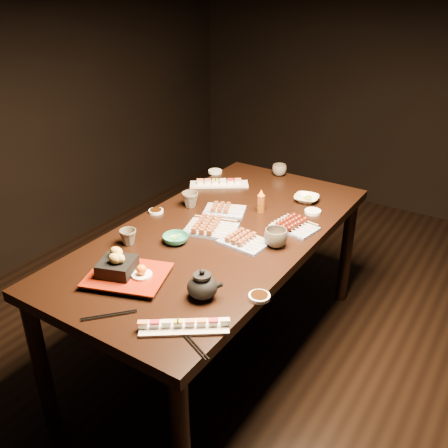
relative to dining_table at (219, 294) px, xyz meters
The scene contains 23 objects.
ground 0.49m from the dining_table, 15.96° to the right, with size 5.00×5.00×0.00m, color black.
dining_table is the anchor object (origin of this frame).
sushi_platter_near 0.85m from the dining_table, 65.88° to the right, with size 0.32×0.09×0.04m, color white, non-canonical shape.
sushi_platter_far 0.71m from the dining_table, 123.16° to the left, with size 0.34×0.10×0.04m, color white, non-canonical shape.
yakitori_plate_center 0.41m from the dining_table, 162.97° to the right, with size 0.25×0.18×0.06m, color #828EB6, non-canonical shape.
yakitori_plate_right 0.44m from the dining_table, 11.61° to the right, with size 0.22×0.16×0.06m, color #828EB6, non-canonical shape.
yakitori_plate_left 0.46m from the dining_table, 115.18° to the left, with size 0.21×0.15×0.05m, color #828EB6, non-canonical shape.
tsukune_plate 0.55m from the dining_table, 37.56° to the left, with size 0.21×0.15×0.05m, color #828EB6, non-canonical shape.
edamame_bowl_green 0.46m from the dining_table, 118.01° to the right, with size 0.12×0.12×0.04m, color #27795F.
edamame_bowl_cream 0.72m from the dining_table, 69.40° to the left, with size 0.13×0.13×0.03m, color beige.
tempura_tray 0.71m from the dining_table, 98.36° to the right, with size 0.32×0.26×0.12m, color black, non-canonical shape.
teacup_near_left 0.60m from the dining_table, 130.35° to the right, with size 0.08×0.08×0.07m, color #4F473C.
teacup_mid_right 0.52m from the dining_table, ahead, with size 0.11×0.11×0.09m, color #4F473C.
teacup_far_left 0.53m from the dining_table, 151.37° to the left, with size 0.09×0.09×0.08m, color #4F473C.
teacup_far_right 0.94m from the dining_table, 96.58° to the left, with size 0.09×0.09×0.07m, color #4F473C.
teapot 0.70m from the dining_table, 63.01° to the right, with size 0.14×0.14×0.12m, color black, non-canonical shape.
condiment_bottle 0.54m from the dining_table, 78.48° to the left, with size 0.04×0.04×0.13m, color #65330D.
sauce_dish_west 0.55m from the dining_table, behind, with size 0.08×0.08×0.01m, color white.
sauce_dish_east 0.66m from the dining_table, 55.91° to the left, with size 0.09×0.09×0.02m, color white.
sauce_dish_se 0.70m from the dining_table, 40.61° to the right, with size 0.09×0.09×0.02m, color white.
sauce_dish_nw 0.89m from the dining_table, 125.03° to the left, with size 0.09×0.09×0.02m, color white.
chopsticks_near 0.87m from the dining_table, 87.80° to the right, with size 0.21×0.02×0.01m, color black, non-canonical shape.
chopsticks_se 0.91m from the dining_table, 62.74° to the right, with size 0.20×0.02×0.01m, color black, non-canonical shape.
Camera 1 is at (0.90, -1.72, 1.90)m, focal length 40.00 mm.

